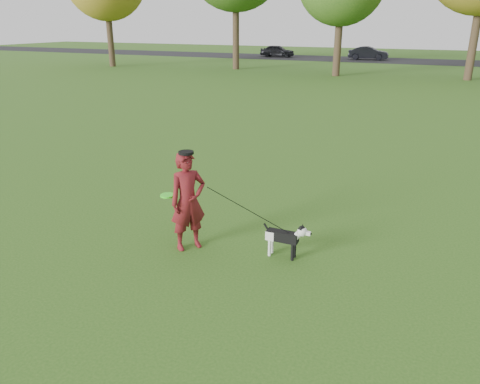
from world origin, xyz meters
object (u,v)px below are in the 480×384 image
at_px(man, 188,201).
at_px(dog, 286,236).
at_px(car_mid, 368,53).
at_px(car_left, 277,51).

xyz_separation_m(man, dog, (1.54, 0.31, -0.44)).
xyz_separation_m(man, car_mid, (-4.03, 40.34, -0.19)).
distance_m(dog, car_left, 42.60).
relative_size(dog, car_left, 0.23).
bearing_deg(car_left, dog, -162.40).
distance_m(man, dog, 1.63).
bearing_deg(man, car_mid, 43.75).
height_order(dog, car_left, car_left).
distance_m(man, car_left, 42.39).
distance_m(dog, car_mid, 40.41).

